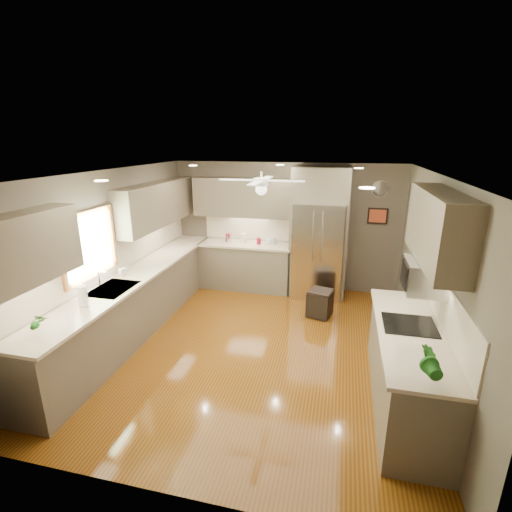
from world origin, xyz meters
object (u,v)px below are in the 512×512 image
at_px(canister_c, 243,238).
at_px(refrigerator, 319,236).
at_px(bowl, 271,243).
at_px(soap_bottle, 123,270).
at_px(potted_plant_left, 36,322).
at_px(stool, 320,303).
at_px(potted_plant_right, 429,362).
at_px(paper_towel, 83,296).
at_px(microwave, 424,276).
at_px(canister_d, 259,241).
at_px(canister_a, 228,238).
at_px(canister_b, 229,239).

height_order(canister_c, refrigerator, refrigerator).
bearing_deg(bowl, soap_bottle, -129.12).
relative_size(potted_plant_left, stool, 0.59).
distance_m(canister_c, refrigerator, 1.49).
bearing_deg(potted_plant_left, potted_plant_right, 0.96).
height_order(refrigerator, stool, refrigerator).
bearing_deg(paper_towel, soap_bottle, 96.86).
bearing_deg(potted_plant_left, stool, 47.07).
relative_size(potted_plant_right, paper_towel, 1.29).
xyz_separation_m(soap_bottle, refrigerator, (2.76, 2.17, 0.16)).
bearing_deg(potted_plant_right, microwave, 83.66).
distance_m(canister_d, bowl, 0.24).
height_order(canister_a, paper_towel, paper_towel).
xyz_separation_m(canister_a, potted_plant_right, (3.01, -3.98, 0.10)).
relative_size(canister_d, refrigerator, 0.05).
distance_m(refrigerator, stool, 1.35).
bearing_deg(canister_a, microwave, -41.73).
relative_size(soap_bottle, potted_plant_left, 0.63).
bearing_deg(potted_plant_right, refrigerator, 107.10).
distance_m(canister_b, microwave, 4.15).
bearing_deg(canister_a, canister_b, -56.85).
bearing_deg(bowl, microwave, -51.07).
bearing_deg(microwave, paper_towel, -172.06).
xyz_separation_m(refrigerator, paper_towel, (-2.63, -3.26, -0.11)).
distance_m(canister_b, soap_bottle, 2.41).
bearing_deg(soap_bottle, canister_b, 65.70).
bearing_deg(soap_bottle, bowl, 50.88).
bearing_deg(potted_plant_right, bowl, 118.14).
xyz_separation_m(bowl, microwave, (2.25, -2.79, 0.51)).
xyz_separation_m(potted_plant_right, stool, (-1.06, 2.94, -0.88)).
distance_m(canister_c, potted_plant_right, 4.77).
bearing_deg(paper_towel, canister_b, 75.33).
bearing_deg(microwave, canister_b, 138.57).
bearing_deg(canister_c, paper_towel, -109.00).
bearing_deg(soap_bottle, canister_c, 60.29).
xyz_separation_m(potted_plant_right, microwave, (0.13, 1.18, 0.36)).
bearing_deg(canister_a, bowl, -0.65).
relative_size(canister_a, potted_plant_right, 0.45).
bearing_deg(canister_c, potted_plant_left, -106.38).
xyz_separation_m(refrigerator, stool, (0.13, -0.94, -0.95)).
distance_m(canister_b, stool, 2.27).
distance_m(canister_a, canister_b, 0.08).
bearing_deg(potted_plant_left, canister_d, 69.34).
bearing_deg(canister_c, canister_a, 175.12).
bearing_deg(stool, paper_towel, -140.01).
height_order(refrigerator, microwave, refrigerator).
bearing_deg(stool, refrigerator, 98.11).
distance_m(canister_d, stool, 1.79).
height_order(canister_c, soap_bottle, canister_c).
relative_size(canister_a, potted_plant_left, 0.60).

